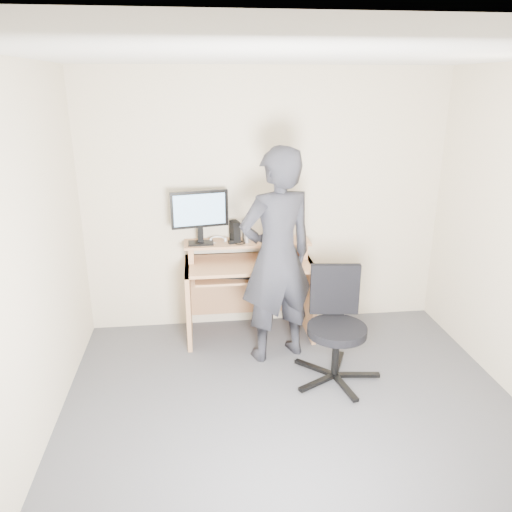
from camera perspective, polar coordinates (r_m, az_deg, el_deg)
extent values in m
plane|color=#515055|center=(3.82, 4.86, -18.85)|extent=(3.50, 3.50, 0.00)
cube|color=beige|center=(4.86, 1.16, 6.14)|extent=(3.50, 0.02, 2.50)
cube|color=white|center=(3.01, 6.30, 21.99)|extent=(3.50, 3.50, 0.02)
cube|color=tan|center=(4.81, -7.69, -5.20)|extent=(0.04, 0.60, 0.75)
cube|color=tan|center=(4.92, 5.98, -4.55)|extent=(0.04, 0.60, 0.75)
cube|color=tan|center=(4.69, -0.79, -0.89)|extent=(1.20, 0.60, 0.03)
cube|color=tan|center=(4.65, -0.68, -2.33)|extent=(1.02, 0.38, 0.02)
cube|color=tan|center=(4.78, -7.44, 0.48)|extent=(0.05, 0.28, 0.15)
cube|color=tan|center=(4.89, 5.32, 0.96)|extent=(0.05, 0.28, 0.15)
cube|color=tan|center=(4.78, -0.99, 1.55)|extent=(1.20, 0.30, 0.02)
cube|color=tan|center=(5.07, -1.12, -3.08)|extent=(1.20, 0.03, 0.65)
cube|color=black|center=(4.73, -6.32, 1.48)|extent=(0.24, 0.15, 0.02)
cube|color=black|center=(4.72, -6.36, 2.52)|extent=(0.05, 0.04, 0.15)
cube|color=black|center=(4.63, -6.47, 5.34)|extent=(0.53, 0.14, 0.34)
cube|color=#82B4E1|center=(4.61, -6.46, 5.27)|extent=(0.47, 0.10, 0.29)
cube|color=black|center=(4.75, -2.42, 2.82)|extent=(0.10, 0.14, 0.20)
cylinder|color=#B6B5BA|center=(4.73, -1.05, 2.73)|extent=(0.09, 0.09, 0.19)
cube|color=black|center=(4.77, 3.39, 1.70)|extent=(0.08, 0.14, 0.01)
cube|color=black|center=(4.70, -2.88, 1.59)|extent=(0.06, 0.05, 0.03)
torus|color=silver|center=(4.80, -4.35, 1.81)|extent=(0.19, 0.19, 0.06)
cube|color=black|center=(4.63, -1.29, -2.10)|extent=(0.49, 0.27, 0.03)
ellipsoid|color=black|center=(4.62, 2.71, -0.78)|extent=(0.11, 0.08, 0.04)
cube|color=black|center=(4.37, 11.52, -13.17)|extent=(0.37, 0.09, 0.03)
cube|color=black|center=(4.50, 9.36, -11.99)|extent=(0.20, 0.35, 0.03)
cube|color=black|center=(4.41, 6.66, -12.54)|extent=(0.30, 0.29, 0.03)
cube|color=black|center=(4.22, 7.00, -14.17)|extent=(0.34, 0.22, 0.03)
cube|color=black|center=(4.19, 10.15, -14.59)|extent=(0.12, 0.37, 0.03)
cylinder|color=black|center=(4.23, 9.08, -10.95)|extent=(0.06, 0.06, 0.39)
cylinder|color=black|center=(4.12, 9.24, -8.39)|extent=(0.48, 0.48, 0.07)
cube|color=black|center=(4.20, 9.00, -3.76)|extent=(0.41, 0.11, 0.44)
imported|color=black|center=(4.26, 2.39, -0.12)|extent=(0.79, 0.65, 1.88)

